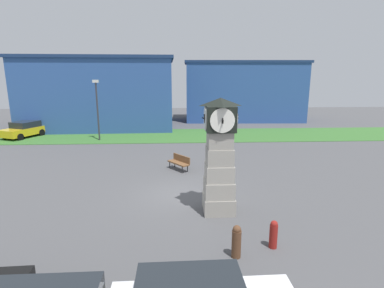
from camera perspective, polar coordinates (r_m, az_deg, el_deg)
name	(u,v)px	position (r m, az deg, el deg)	size (l,w,h in m)	color
ground_plane	(180,195)	(14.85, -2.28, -9.60)	(81.10, 81.10, 0.00)	#4C4C4F
clock_tower	(219,158)	(12.41, 5.24, -2.69)	(1.48, 1.55, 4.83)	#9B968C
bollard_near_tower	(273,234)	(10.82, 15.26, -16.22)	(0.27, 0.27, 0.98)	maroon
bollard_mid_row	(236,241)	(10.07, 8.47, -17.84)	(0.30, 0.30, 1.10)	brown
car_far_lot	(24,129)	(32.33, -29.35, 2.46)	(3.31, 4.27, 1.49)	gold
bench	(179,162)	(18.45, -2.40, -3.36)	(1.39, 1.60, 0.90)	brown
street_lamp_near_road	(97,105)	(27.69, -17.60, 7.03)	(0.50, 0.24, 5.34)	#333338
warehouse_blue_far	(104,92)	(36.21, -16.49, 9.42)	(16.25, 11.83, 7.65)	#2D5193
storefront_low_left	(243,91)	(39.84, 9.76, 9.89)	(15.37, 7.07, 7.47)	#2D5193
grass_verge_far	(181,135)	(29.15, -2.17, 1.66)	(48.66, 6.84, 0.04)	#386B2D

